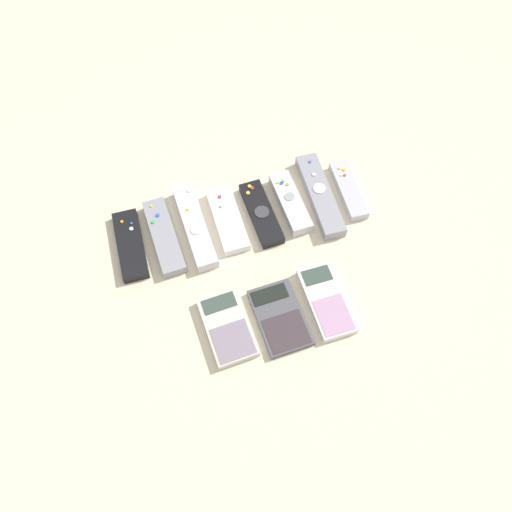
% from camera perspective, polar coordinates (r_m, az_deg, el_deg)
% --- Properties ---
extents(ground_plane, '(3.00, 3.00, 0.00)m').
position_cam_1_polar(ground_plane, '(1.00, 0.50, -1.83)').
color(ground_plane, beige).
extents(remote_0, '(0.06, 0.16, 0.02)m').
position_cam_1_polar(remote_0, '(1.05, -14.17, 1.24)').
color(remote_0, black).
rests_on(remote_0, ground_plane).
extents(remote_1, '(0.06, 0.18, 0.02)m').
position_cam_1_polar(remote_1, '(1.05, -10.46, 2.22)').
color(remote_1, gray).
rests_on(remote_1, ground_plane).
extents(remote_2, '(0.05, 0.21, 0.03)m').
position_cam_1_polar(remote_2, '(1.05, -7.00, 3.41)').
color(remote_2, silver).
rests_on(remote_2, ground_plane).
extents(remote_3, '(0.06, 0.16, 0.02)m').
position_cam_1_polar(remote_3, '(1.06, -3.26, 4.19)').
color(remote_3, white).
rests_on(remote_3, ground_plane).
extents(remote_4, '(0.05, 0.16, 0.02)m').
position_cam_1_polar(remote_4, '(1.06, 0.60, 4.91)').
color(remote_4, black).
rests_on(remote_4, ground_plane).
extents(remote_5, '(0.05, 0.16, 0.03)m').
position_cam_1_polar(remote_5, '(1.08, 3.95, 6.11)').
color(remote_5, silver).
rests_on(remote_5, ground_plane).
extents(remote_6, '(0.06, 0.22, 0.03)m').
position_cam_1_polar(remote_6, '(1.10, 7.31, 6.92)').
color(remote_6, gray).
rests_on(remote_6, ground_plane).
extents(remote_7, '(0.05, 0.15, 0.02)m').
position_cam_1_polar(remote_7, '(1.12, 10.50, 7.43)').
color(remote_7, '#B7B7BC').
rests_on(remote_7, ground_plane).
extents(calculator_0, '(0.09, 0.15, 0.02)m').
position_cam_1_polar(calculator_0, '(0.95, -3.29, -8.11)').
color(calculator_0, beige).
rests_on(calculator_0, ground_plane).
extents(calculator_1, '(0.09, 0.14, 0.01)m').
position_cam_1_polar(calculator_1, '(0.95, 2.76, -7.01)').
color(calculator_1, '#4C4C51').
rests_on(calculator_1, ground_plane).
extents(calculator_2, '(0.07, 0.15, 0.02)m').
position_cam_1_polar(calculator_2, '(0.97, 8.02, -5.06)').
color(calculator_2, silver).
rests_on(calculator_2, ground_plane).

